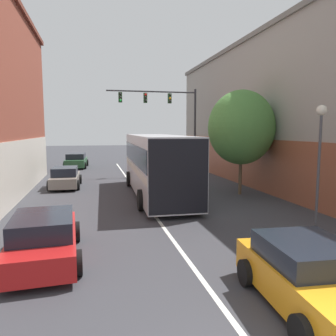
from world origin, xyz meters
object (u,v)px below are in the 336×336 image
hatchback_foreground (311,277)px  parked_car_left_far (44,238)px  traffic_signal_gantry (168,111)px  street_tree_near (241,127)px  parked_car_left_mid (76,161)px  parked_car_left_near (65,178)px  street_lamp (320,149)px  bus (157,162)px

hatchback_foreground → parked_car_left_far: bearing=59.6°
traffic_signal_gantry → street_tree_near: traffic_signal_gantry is taller
parked_car_left_mid → traffic_signal_gantry: traffic_signal_gantry is taller
hatchback_foreground → parked_car_left_near: 17.68m
traffic_signal_gantry → street_tree_near: 9.64m
parked_car_left_near → traffic_signal_gantry: 10.29m
street_lamp → parked_car_left_far: bearing=-175.2°
hatchback_foreground → parked_car_left_far: size_ratio=0.89×
street_lamp → street_tree_near: 7.06m
parked_car_left_mid → traffic_signal_gantry: 11.59m
street_lamp → street_tree_near: (0.21, 7.01, 0.84)m
parked_car_left_near → traffic_signal_gantry: size_ratio=0.55×
bus → hatchback_foreground: 12.64m
street_tree_near → traffic_signal_gantry: bearing=103.2°
parked_car_left_far → bus: bearing=-33.5°
hatchback_foreground → parked_car_left_near: bearing=24.3°
parked_car_left_far → parked_car_left_mid: bearing=-2.9°
hatchback_foreground → traffic_signal_gantry: 21.64m
hatchback_foreground → street_tree_near: bearing=-14.9°
hatchback_foreground → street_lamp: (3.75, 4.77, 2.39)m
parked_car_left_near → parked_car_left_mid: parked_car_left_mid is taller
parked_car_left_mid → street_lamp: size_ratio=1.02×
parked_car_left_mid → parked_car_left_far: size_ratio=1.06×
parked_car_left_far → street_tree_near: size_ratio=0.75×
bus → street_tree_near: (4.82, -0.77, 1.96)m
hatchback_foreground → street_lamp: 6.52m
traffic_signal_gantry → street_lamp: (1.98, -16.30, -2.24)m
bus → hatchback_foreground: bearing=-174.5°
bus → parked_car_left_near: (-5.35, 4.00, -1.30)m
parked_car_left_far → street_lamp: (9.60, 0.81, 2.40)m
hatchback_foreground → street_tree_near: (3.96, 11.78, 3.23)m
hatchback_foreground → street_lamp: bearing=-34.5°
parked_car_left_near → parked_car_left_far: (0.37, -12.60, 0.02)m
street_tree_near → parked_car_left_mid: bearing=121.2°
parked_car_left_mid → bus: bearing=-158.5°
street_lamp → street_tree_near: street_tree_near is taller
parked_car_left_near → street_tree_near: street_tree_near is taller
parked_car_left_near → parked_car_left_mid: size_ratio=0.86×
parked_car_left_far → street_lamp: size_ratio=0.97×
traffic_signal_gantry → street_tree_near: bearing=-76.8°
parked_car_left_mid → parked_car_left_far: (0.20, -24.31, -0.03)m
parked_car_left_mid → traffic_signal_gantry: (7.82, -7.20, 4.60)m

